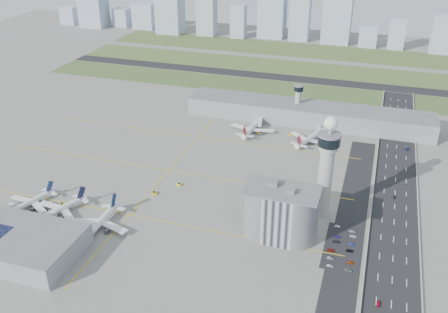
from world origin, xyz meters
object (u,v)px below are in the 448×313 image
(airplane_near_b, at_px, (56,207))
(jet_bridge_near_2, at_px, (83,236))
(airplane_near_a, at_px, (27,200))
(car_hw_1, at_px, (394,197))
(car_lot_1, at_px, (330,258))
(car_lot_0, at_px, (330,266))
(car_lot_2, at_px, (331,250))
(control_tower, at_px, (327,163))
(jet_bridge_near_1, at_px, (38,227))
(airplane_near_c, at_px, (97,221))
(car_lot_4, at_px, (337,236))
(tug_0, at_px, (28,201))
(admin_building, at_px, (281,213))
(airplane_far_a, at_px, (253,124))
(jet_bridge_far_0, at_px, (261,121))
(car_lot_5, at_px, (337,226))
(car_lot_10, at_px, (353,236))
(tug_1, at_px, (62,204))
(airplane_far_b, at_px, (311,135))
(tug_5, at_px, (290,134))
(jet_bridge_far_1, at_px, (319,128))
(car_lot_8, at_px, (350,251))
(car_hw_2, at_px, (407,149))
(secondary_tower, at_px, (298,100))
(car_lot_9, at_px, (351,244))
(car_lot_3, at_px, (336,241))
(car_hw_4, at_px, (388,116))
(car_lot_6, at_px, (348,270))
(tug_4, at_px, (258,132))
(tug_2, at_px, (154,193))
(car_lot_7, at_px, (350,263))
(car_hw_0, at_px, (378,304))
(tug_3, at_px, (179,184))

(airplane_near_b, height_order, jet_bridge_near_2, airplane_near_b)
(airplane_near_a, height_order, car_hw_1, airplane_near_a)
(airplane_near_a, relative_size, car_lot_1, 10.94)
(car_lot_0, distance_m, car_lot_2, 13.53)
(control_tower, distance_m, jet_bridge_near_2, 146.36)
(jet_bridge_near_1, bearing_deg, control_tower, -56.00)
(airplane_near_b, bearing_deg, airplane_near_c, 102.28)
(airplane_near_b, xyz_separation_m, car_lot_2, (163.90, 16.31, -5.22))
(car_hw_1, bearing_deg, airplane_near_c, -154.86)
(control_tower, height_order, car_lot_4, control_tower)
(airplane_near_b, height_order, tug_0, airplane_near_b)
(admin_building, xyz_separation_m, airplane_far_a, (-52.63, 136.87, -9.07))
(airplane_near_c, distance_m, jet_bridge_far_0, 189.18)
(airplane_far_a, relative_size, car_lot_5, 13.56)
(car_lot_10, bearing_deg, tug_1, 89.57)
(airplane_far_b, bearing_deg, airplane_far_a, 104.65)
(airplane_near_b, relative_size, tug_5, 14.07)
(jet_bridge_far_1, relative_size, car_lot_2, 3.19)
(tug_5, height_order, car_lot_8, tug_5)
(car_hw_2, bearing_deg, jet_bridge_near_2, -128.12)
(car_hw_1, bearing_deg, admin_building, -138.52)
(control_tower, xyz_separation_m, jet_bridge_far_0, (-70.00, 124.00, -32.19))
(secondary_tower, xyz_separation_m, car_lot_9, (62.55, -169.01, -18.23))
(tug_5, bearing_deg, car_lot_8, 16.01)
(car_lot_3, relative_size, car_lot_8, 1.07)
(jet_bridge_near_2, height_order, car_hw_4, jet_bridge_near_2)
(secondary_tower, xyz_separation_m, jet_bridge_far_1, (22.00, -18.00, -15.95))
(car_lot_1, xyz_separation_m, car_lot_5, (0.30, 31.07, -0.04))
(airplane_far_a, distance_m, car_lot_9, 163.22)
(tug_5, bearing_deg, tug_0, -49.81)
(control_tower, height_order, car_lot_1, control_tower)
(tug_0, bearing_deg, car_lot_5, 2.45)
(airplane_near_c, height_order, car_hw_4, airplane_near_c)
(car_lot_6, xyz_separation_m, car_lot_10, (-0.18, 31.08, 0.00))
(jet_bridge_far_0, height_order, car_hw_2, jet_bridge_far_0)
(car_lot_5, bearing_deg, tug_4, 25.79)
(admin_building, bearing_deg, airplane_near_b, -170.67)
(jet_bridge_near_1, bearing_deg, car_lot_5, -60.94)
(airplane_near_b, bearing_deg, car_lot_10, 123.47)
(admin_building, relative_size, jet_bridge_near_2, 3.00)
(airplane_near_b, bearing_deg, tug_1, -135.57)
(admin_building, distance_m, jet_bridge_near_2, 112.69)
(jet_bridge_far_1, distance_m, tug_2, 161.37)
(airplane_near_c, bearing_deg, airplane_far_a, 163.36)
(car_lot_7, height_order, car_hw_0, car_hw_0)
(secondary_tower, height_order, car_lot_10, secondary_tower)
(car_lot_9, bearing_deg, tug_0, 98.25)
(car_hw_4, bearing_deg, car_lot_7, -86.76)
(tug_0, bearing_deg, tug_2, 17.34)
(tug_3, xyz_separation_m, tug_4, (29.08, 100.17, 0.14))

